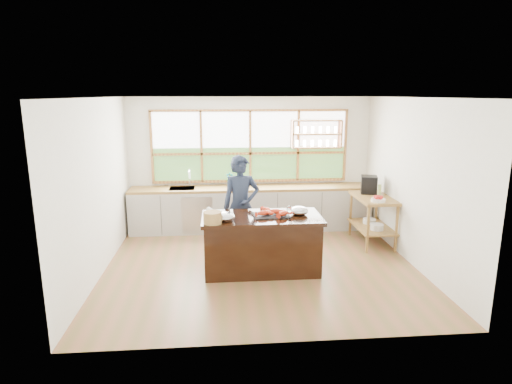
{
  "coord_description": "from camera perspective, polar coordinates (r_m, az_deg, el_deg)",
  "views": [
    {
      "loc": [
        -0.63,
        -6.55,
        2.75
      ],
      "look_at": [
        -0.06,
        0.15,
        1.21
      ],
      "focal_mm": 30.0,
      "sensor_mm": 36.0,
      "label": 1
    }
  ],
  "objects": [
    {
      "name": "lobster_pile",
      "position": [
        6.66,
        2.2,
        -2.69
      ],
      "size": [
        0.52,
        0.44,
        0.08
      ],
      "color": "#E6410F",
      "rests_on": "slate_board"
    },
    {
      "name": "ground_plane",
      "position": [
        7.13,
        0.57,
        -9.74
      ],
      "size": [
        5.0,
        5.0,
        0.0
      ],
      "primitive_type": "plane",
      "color": "#905B3A"
    },
    {
      "name": "cook",
      "position": [
        7.33,
        -2.01,
        -1.9
      ],
      "size": [
        0.68,
        0.48,
        1.75
      ],
      "primitive_type": "imported",
      "rotation": [
        0.0,
        0.0,
        0.11
      ],
      "color": "#1C253A",
      "rests_on": "ground_plane"
    },
    {
      "name": "back_counter",
      "position": [
        8.82,
        -0.74,
        -2.15
      ],
      "size": [
        4.9,
        0.63,
        0.9
      ],
      "color": "#A9A6A1",
      "rests_on": "ground_plane"
    },
    {
      "name": "island",
      "position": [
        6.78,
        0.74,
        -6.85
      ],
      "size": [
        1.85,
        0.9,
        0.9
      ],
      "color": "black",
      "rests_on": "ground_plane"
    },
    {
      "name": "fruit_bowl",
      "position": [
        7.83,
        15.98,
        -0.92
      ],
      "size": [
        0.25,
        0.25,
        0.11
      ],
      "color": "white",
      "rests_on": "right_shelf_unit"
    },
    {
      "name": "wine_bottle",
      "position": [
        8.05,
        16.13,
        0.08
      ],
      "size": [
        0.07,
        0.07,
        0.26
      ],
      "primitive_type": "cylinder",
      "rotation": [
        0.0,
        0.0,
        -0.14
      ],
      "color": "#8DA555",
      "rests_on": "right_shelf_unit"
    },
    {
      "name": "espresso_machine",
      "position": [
        8.41,
        14.82,
        0.96
      ],
      "size": [
        0.37,
        0.38,
        0.33
      ],
      "primitive_type": "cube",
      "rotation": [
        0.0,
        0.0,
        -0.28
      ],
      "color": "black",
      "rests_on": "right_shelf_unit"
    },
    {
      "name": "right_shelf_unit",
      "position": [
        8.24,
        15.33,
        -2.62
      ],
      "size": [
        0.62,
        1.1,
        0.9
      ],
      "color": "olive",
      "rests_on": "ground_plane"
    },
    {
      "name": "mixing_bowl_left",
      "position": [
        6.41,
        -4.15,
        -3.3
      ],
      "size": [
        0.3,
        0.3,
        0.14
      ],
      "primitive_type": "ellipsoid",
      "color": "#AFB0B6",
      "rests_on": "island"
    },
    {
      "name": "slate_board",
      "position": [
        6.67,
        2.01,
        -3.1
      ],
      "size": [
        0.58,
        0.44,
        0.02
      ],
      "primitive_type": "cube",
      "rotation": [
        0.0,
        0.0,
        0.08
      ],
      "color": "black",
      "rests_on": "island"
    },
    {
      "name": "mixing_bowl_right",
      "position": [
        6.75,
        5.75,
        -2.51
      ],
      "size": [
        0.29,
        0.29,
        0.14
      ],
      "primitive_type": "ellipsoid",
      "color": "#AFB0B6",
      "rests_on": "island"
    },
    {
      "name": "room_shell",
      "position": [
        7.16,
        0.41,
        4.92
      ],
      "size": [
        5.02,
        4.52,
        2.71
      ],
      "color": "white",
      "rests_on": "ground_plane"
    },
    {
      "name": "parchment_roll",
      "position": [
        6.79,
        -5.9,
        -2.6
      ],
      "size": [
        0.19,
        0.31,
        0.08
      ],
      "primitive_type": "cylinder",
      "rotation": [
        1.57,
        0.0,
        0.41
      ],
      "color": "white",
      "rests_on": "island"
    },
    {
      "name": "wicker_basket",
      "position": [
        6.29,
        -5.82,
        -3.42
      ],
      "size": [
        0.27,
        0.27,
        0.17
      ],
      "primitive_type": "cylinder",
      "color": "#AC9048",
      "rests_on": "island"
    },
    {
      "name": "wine_glass",
      "position": [
        6.42,
        4.45,
        -2.37
      ],
      "size": [
        0.08,
        0.08,
        0.22
      ],
      "color": "silver",
      "rests_on": "island"
    },
    {
      "name": "cutting_board",
      "position": [
        8.7,
        -2.38,
        0.7
      ],
      "size": [
        0.44,
        0.36,
        0.01
      ],
      "primitive_type": "cube",
      "rotation": [
        0.0,
        0.0,
        -0.15
      ],
      "color": "#58C13C",
      "rests_on": "back_counter"
    },
    {
      "name": "potted_plant",
      "position": [
        8.72,
        -3.53,
        1.66
      ],
      "size": [
        0.16,
        0.11,
        0.3
      ],
      "primitive_type": "imported",
      "rotation": [
        0.0,
        0.0,
        0.02
      ],
      "color": "slate",
      "rests_on": "back_counter"
    }
  ]
}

